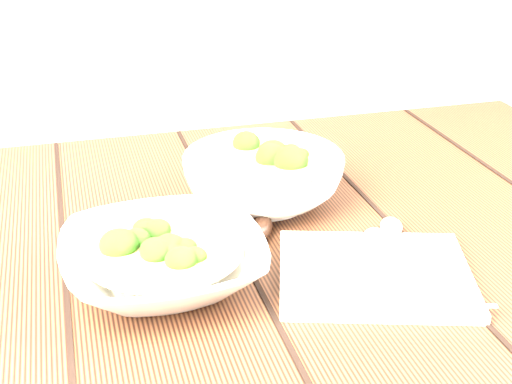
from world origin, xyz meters
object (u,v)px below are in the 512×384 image
object	(u,v)px
soup_bowl_front	(163,260)
soup_bowl_back	(263,177)
trivet	(232,225)
napkin	(375,274)
table	(252,323)

from	to	relation	value
soup_bowl_front	soup_bowl_back	xyz separation A→B (m)	(0.16, 0.16, 0.01)
soup_bowl_front	trivet	xyz separation A→B (m)	(0.10, 0.09, -0.02)
napkin	soup_bowl_front	bearing A→B (deg)	-175.72
table	napkin	distance (m)	0.20
table	trivet	bearing A→B (deg)	129.04
soup_bowl_back	napkin	xyz separation A→B (m)	(0.06, -0.22, -0.03)
soup_bowl_back	napkin	bearing A→B (deg)	-73.47
table	soup_bowl_back	distance (m)	0.19
table	napkin	world-z (taller)	napkin
table	trivet	size ratio (longest dim) A/B	12.03
trivet	soup_bowl_back	bearing A→B (deg)	50.91
table	soup_bowl_back	xyz separation A→B (m)	(0.04, 0.10, 0.16)
table	trivet	xyz separation A→B (m)	(-0.02, 0.02, 0.13)
table	napkin	bearing A→B (deg)	-47.62
napkin	table	bearing A→B (deg)	150.00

